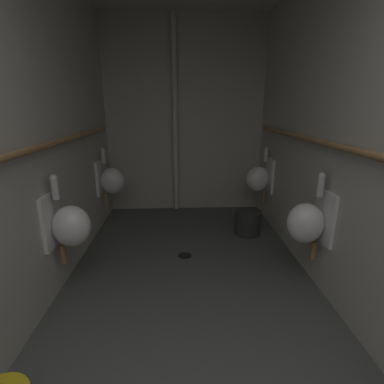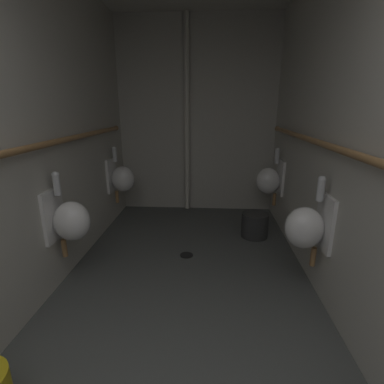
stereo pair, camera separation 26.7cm
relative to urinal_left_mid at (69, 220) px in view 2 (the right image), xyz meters
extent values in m
cube|color=#4C4F4C|center=(0.97, 0.00, -0.65)|extent=(2.35, 4.21, 0.08)
cube|color=beige|center=(-0.18, 0.00, 0.74)|extent=(0.06, 4.21, 2.70)
cube|color=beige|center=(2.12, 0.00, 0.74)|extent=(0.06, 4.21, 2.70)
cube|color=beige|center=(0.97, 2.08, 0.74)|extent=(2.35, 0.06, 2.70)
ellipsoid|color=white|center=(0.02, 0.00, -0.01)|extent=(0.30, 0.26, 0.34)
cube|color=white|center=(-0.13, 0.00, 0.04)|extent=(0.03, 0.30, 0.44)
cylinder|color=silver|center=(-0.07, 0.00, 0.30)|extent=(0.06, 0.06, 0.16)
sphere|color=silver|center=(-0.07, 0.00, 0.38)|extent=(0.06, 0.06, 0.06)
cylinder|color=#9E7042|center=(-0.08, 0.00, -0.26)|extent=(0.04, 0.04, 0.16)
ellipsoid|color=white|center=(0.02, 1.46, -0.01)|extent=(0.30, 0.26, 0.34)
cube|color=white|center=(-0.13, 1.46, 0.04)|extent=(0.03, 0.30, 0.44)
cylinder|color=silver|center=(-0.07, 1.46, 0.30)|extent=(0.06, 0.06, 0.16)
sphere|color=silver|center=(-0.07, 1.46, 0.38)|extent=(0.06, 0.06, 0.06)
cylinder|color=#9E7042|center=(-0.08, 1.46, -0.26)|extent=(0.04, 0.04, 0.16)
ellipsoid|color=white|center=(1.92, -0.02, -0.01)|extent=(0.30, 0.26, 0.34)
cube|color=white|center=(2.07, -0.02, 0.04)|extent=(0.03, 0.30, 0.44)
cylinder|color=silver|center=(2.01, -0.02, 0.30)|extent=(0.06, 0.06, 0.16)
sphere|color=silver|center=(2.01, -0.02, 0.38)|extent=(0.06, 0.06, 0.06)
cylinder|color=#9E7042|center=(2.02, -0.02, -0.26)|extent=(0.04, 0.04, 0.16)
ellipsoid|color=white|center=(1.92, 1.48, -0.01)|extent=(0.30, 0.26, 0.34)
cube|color=white|center=(2.07, 1.48, 0.04)|extent=(0.03, 0.30, 0.44)
cylinder|color=silver|center=(2.01, 1.48, 0.30)|extent=(0.06, 0.06, 0.16)
sphere|color=silver|center=(2.01, 1.48, 0.38)|extent=(0.06, 0.06, 0.06)
cylinder|color=#9E7042|center=(2.02, 1.48, -0.26)|extent=(0.04, 0.04, 0.16)
cylinder|color=#9E7042|center=(-0.09, -0.02, 0.63)|extent=(0.05, 3.36, 0.05)
sphere|color=#9E7042|center=(-0.09, 1.66, 0.63)|extent=(0.06, 0.06, 0.06)
cylinder|color=#9E7042|center=(2.03, 0.00, 0.63)|extent=(0.05, 3.37, 0.05)
sphere|color=#9E7042|center=(2.03, 1.68, 0.63)|extent=(0.06, 0.06, 0.06)
cylinder|color=beige|center=(0.83, 1.97, 0.74)|extent=(0.07, 0.07, 2.65)
cylinder|color=black|center=(0.93, 0.55, -0.60)|extent=(0.14, 0.14, 0.01)
cylinder|color=#2D2D2D|center=(1.72, 1.08, -0.46)|extent=(0.32, 0.32, 0.30)
camera|label=1|loc=(0.90, -2.17, 0.91)|focal=26.93mm
camera|label=2|loc=(1.16, -2.17, 0.91)|focal=26.93mm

